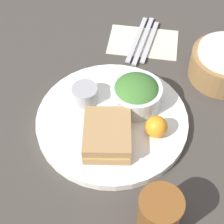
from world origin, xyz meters
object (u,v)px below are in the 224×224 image
sandwich (107,135)px  salad_bowl (136,93)px  bread_basket (224,64)px  dressing_cup (85,94)px  plate (112,120)px  drink_glass (159,214)px  fork (137,39)px  spoon (150,42)px  knife (143,40)px

sandwich → salad_bowl: bearing=157.6°
bread_basket → dressing_cup: bearing=-64.8°
plate → bread_basket: 0.31m
sandwich → salad_bowl: size_ratio=1.11×
sandwich → drink_glass: bearing=36.9°
dressing_cup → salad_bowl: bearing=94.5°
plate → salad_bowl: 0.08m
fork → plate: bearing=-176.4°
salad_bowl → bread_basket: salad_bowl is taller
plate → fork: 0.29m
plate → spoon: plate is taller
salad_bowl → knife: 0.24m
fork → knife: 0.02m
drink_glass → knife: bearing=-171.4°
drink_glass → plate: bearing=-152.1°
sandwich → dressing_cup: (-0.11, -0.07, -0.00)m
plate → drink_glass: (0.22, 0.12, 0.04)m
fork → spoon: (0.01, 0.04, 0.00)m
plate → dressing_cup: 0.09m
salad_bowl → plate: bearing=-42.1°
plate → bread_basket: size_ratio=2.04×
fork → drink_glass: bearing=-161.2°
dressing_cup → fork: size_ratio=0.31×
plate → spoon: 0.29m
dressing_cup → bread_basket: 0.35m
fork → bread_basket: bearing=-105.0°
dressing_cup → knife: bearing=155.5°
bread_basket → knife: bread_basket is taller
sandwich → bread_basket: size_ratio=0.77×
drink_glass → knife: 0.51m
plate → drink_glass: 0.25m
knife → bread_basket: bearing=-106.2°
dressing_cup → fork: bearing=159.3°
dressing_cup → bread_basket: bread_basket is taller
sandwich → bread_basket: bearing=135.8°
sandwich → spoon: sandwich is taller
drink_glass → knife: drink_glass is taller
fork → spoon: size_ratio=1.11×
plate → drink_glass: bearing=27.9°
bread_basket → knife: (-0.09, -0.20, -0.03)m
sandwich → dressing_cup: sandwich is taller
bread_basket → drink_glass: bearing=-17.3°
salad_bowl → drink_glass: size_ratio=1.15×
plate → spoon: size_ratio=1.98×
knife → spoon: size_ratio=1.17×
fork → knife: (0.00, 0.02, 0.00)m
knife → dressing_cup: bearing=163.8°
spoon → salad_bowl: bearing=-174.9°
fork → spoon: same height
sandwich → bread_basket: bread_basket is taller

